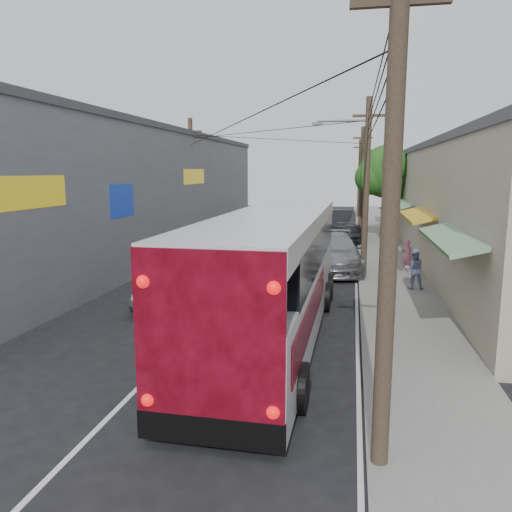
% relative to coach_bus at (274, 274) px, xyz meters
% --- Properties ---
extents(ground, '(120.00, 120.00, 0.00)m').
position_rel_coach_bus_xyz_m(ground, '(-2.46, -4.21, -1.90)').
color(ground, black).
rests_on(ground, ground).
extents(sidewalk, '(3.00, 80.00, 0.12)m').
position_rel_coach_bus_xyz_m(sidewalk, '(4.04, 15.79, -1.84)').
color(sidewalk, slate).
rests_on(sidewalk, ground).
extents(building_right, '(7.09, 40.00, 6.25)m').
position_rel_coach_bus_xyz_m(building_right, '(8.53, 17.79, 1.25)').
color(building_right, '#B2AB8E').
rests_on(building_right, ground).
extents(building_left, '(7.20, 36.00, 7.25)m').
position_rel_coach_bus_xyz_m(building_left, '(-10.96, 13.79, 1.76)').
color(building_left, gray).
rests_on(building_left, ground).
extents(utility_poles, '(11.80, 45.28, 8.00)m').
position_rel_coach_bus_xyz_m(utility_poles, '(0.67, 16.12, 2.23)').
color(utility_poles, '#473828').
rests_on(utility_poles, ground).
extents(street_tree, '(4.40, 4.00, 6.60)m').
position_rel_coach_bus_xyz_m(street_tree, '(4.41, 21.81, 2.78)').
color(street_tree, '#3F2B19').
rests_on(street_tree, ground).
extents(coach_bus, '(3.08, 12.76, 3.66)m').
position_rel_coach_bus_xyz_m(coach_bus, '(0.00, 0.00, 0.00)').
color(coach_bus, silver).
rests_on(coach_bus, ground).
extents(jeepney, '(2.25, 4.54, 1.24)m').
position_rel_coach_bus_xyz_m(jeepney, '(-4.07, 2.79, -1.28)').
color(jeepney, silver).
rests_on(jeepney, ground).
extents(parked_suv, '(3.20, 6.41, 1.79)m').
position_rel_coach_bus_xyz_m(parked_suv, '(1.34, 10.46, -1.00)').
color(parked_suv, gray).
rests_on(parked_suv, ground).
extents(parked_car_mid, '(1.81, 3.93, 1.30)m').
position_rel_coach_bus_xyz_m(parked_car_mid, '(2.14, 20.32, -1.24)').
color(parked_car_mid, '#29282D').
rests_on(parked_car_mid, ground).
extents(parked_car_far, '(2.22, 5.15, 1.65)m').
position_rel_coach_bus_xyz_m(parked_car_far, '(1.34, 27.59, -1.07)').
color(parked_car_far, black).
rests_on(parked_car_far, ground).
extents(pedestrian_near, '(0.66, 0.55, 1.53)m').
position_rel_coach_bus_xyz_m(pedestrian_near, '(4.78, 10.16, -1.01)').
color(pedestrian_near, pink).
rests_on(pedestrian_near, sidewalk).
extents(pedestrian_far, '(0.84, 0.68, 1.63)m').
position_rel_coach_bus_xyz_m(pedestrian_far, '(4.70, 6.60, -0.96)').
color(pedestrian_far, '#8F9DD0').
rests_on(pedestrian_far, sidewalk).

